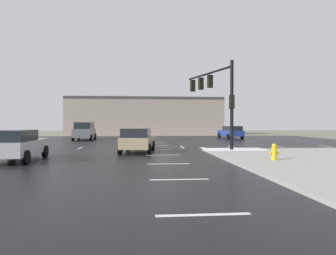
% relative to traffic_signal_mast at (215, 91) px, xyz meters
% --- Properties ---
extents(ground_plane, '(120.00, 120.00, 0.00)m').
position_rel_traffic_signal_mast_xyz_m(ground_plane, '(-4.06, 2.48, -4.29)').
color(ground_plane, slate).
extents(road_asphalt, '(44.00, 44.00, 0.02)m').
position_rel_traffic_signal_mast_xyz_m(road_asphalt, '(-4.06, 2.48, -4.28)').
color(road_asphalt, black).
rests_on(road_asphalt, ground_plane).
extents(snow_strip_curbside, '(4.00, 1.60, 0.06)m').
position_rel_traffic_signal_mast_xyz_m(snow_strip_curbside, '(0.94, -1.52, -4.12)').
color(snow_strip_curbside, white).
rests_on(snow_strip_curbside, sidewalk_corner).
extents(lane_markings, '(36.15, 36.15, 0.01)m').
position_rel_traffic_signal_mast_xyz_m(lane_markings, '(-2.85, 1.11, -4.27)').
color(lane_markings, silver).
rests_on(lane_markings, road_asphalt).
extents(traffic_signal_mast, '(2.07, 6.30, 5.95)m').
position_rel_traffic_signal_mast_xyz_m(traffic_signal_mast, '(0.00, 0.00, 0.00)').
color(traffic_signal_mast, black).
rests_on(traffic_signal_mast, sidewalk_corner).
extents(fire_hydrant, '(0.48, 0.26, 0.79)m').
position_rel_traffic_signal_mast_xyz_m(fire_hydrant, '(1.15, -7.33, -3.75)').
color(fire_hydrant, gold).
rests_on(fire_hydrant, sidewalk_corner).
extents(strip_building_background, '(26.32, 8.00, 6.37)m').
position_rel_traffic_signal_mast_xyz_m(strip_building_background, '(-4.63, 32.21, -1.10)').
color(strip_building_background, gray).
rests_on(strip_building_background, ground_plane).
extents(sedan_tan, '(2.43, 4.68, 1.58)m').
position_rel_traffic_signal_mast_xyz_m(sedan_tan, '(-5.59, -1.60, -3.44)').
color(sedan_tan, tan).
rests_on(sedan_tan, road_asphalt).
extents(sedan_blue, '(2.43, 4.68, 1.58)m').
position_rel_traffic_signal_mast_xyz_m(sedan_blue, '(5.97, 15.99, -3.44)').
color(sedan_blue, navy).
rests_on(sedan_blue, road_asphalt).
extents(sedan_silver, '(2.11, 4.57, 1.58)m').
position_rel_traffic_signal_mast_xyz_m(sedan_silver, '(-11.60, -5.75, -3.44)').
color(sedan_silver, '#B7BABF').
rests_on(sedan_silver, road_asphalt).
extents(suv_grey, '(2.21, 4.85, 2.03)m').
position_rel_traffic_signal_mast_xyz_m(suv_grey, '(-11.91, 14.37, -3.20)').
color(suv_grey, slate).
rests_on(suv_grey, road_asphalt).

